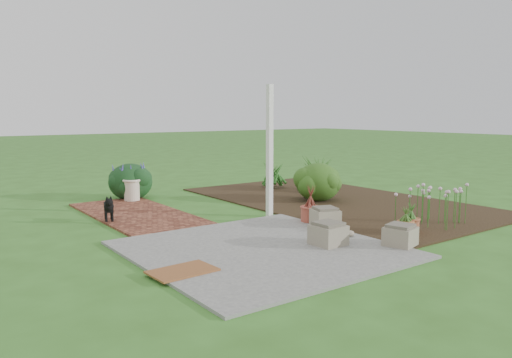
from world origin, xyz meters
TOP-DOWN VIEW (x-y plane):
  - ground at (0.00, 0.00)m, footprint 80.00×80.00m
  - concrete_patio at (-1.25, -1.75)m, footprint 3.50×3.50m
  - brick_path at (-1.70, 1.75)m, footprint 1.60×3.50m
  - garden_bed at (2.50, 0.50)m, footprint 4.00×7.00m
  - veranda_post at (0.30, 0.10)m, footprint 0.10×0.10m
  - stone_trough_near at (0.48, -2.82)m, footprint 0.50×0.50m
  - stone_trough_mid at (-0.35, -2.17)m, footprint 0.45×0.45m
  - stone_trough_far at (0.48, -1.24)m, footprint 0.54×0.54m
  - coir_doormat at (-2.69, -2.04)m, footprint 0.82×0.55m
  - black_dog at (-2.39, 1.34)m, footprint 0.25×0.50m
  - cream_ceramic_urn at (-1.22, 3.14)m, footprint 0.36×0.36m
  - evergreen_shrub at (2.18, 0.76)m, footprint 1.30×1.30m
  - agapanthus_clump_back at (3.05, 1.78)m, footprint 1.17×1.17m
  - agapanthus_clump_front at (2.57, 2.87)m, footprint 1.15×1.15m
  - pink_flower_patch at (2.15, -2.22)m, footprint 1.43×1.43m
  - terracotta_pot_bronze at (0.52, -0.82)m, footprint 0.40×0.40m
  - terracotta_pot_small_left at (1.35, -2.36)m, footprint 0.34×0.34m
  - terracotta_pot_small_right at (1.15, -2.40)m, footprint 0.29×0.29m
  - purple_flowering_bush at (-1.09, 3.55)m, footprint 1.13×1.13m

SIDE VIEW (x-z plane):
  - ground at x=0.00m, z-range 0.00..0.00m
  - garden_bed at x=2.50m, z-range 0.00..0.03m
  - concrete_patio at x=-1.25m, z-range 0.00..0.04m
  - brick_path at x=-1.70m, z-range 0.00..0.04m
  - coir_doormat at x=-2.69m, z-range 0.04..0.06m
  - terracotta_pot_small_right at x=1.15m, z-range 0.03..0.24m
  - terracotta_pot_small_left at x=1.35m, z-range 0.03..0.25m
  - terracotta_pot_bronze at x=0.52m, z-range 0.03..0.31m
  - stone_trough_near at x=0.48m, z-range 0.04..0.31m
  - stone_trough_far at x=0.48m, z-range 0.04..0.32m
  - stone_trough_mid at x=-0.35m, z-range 0.04..0.33m
  - cream_ceramic_urn at x=-1.22m, z-range 0.04..0.50m
  - black_dog at x=-2.39m, z-range 0.08..0.52m
  - pink_flower_patch at x=2.15m, z-range 0.03..0.75m
  - purple_flowering_bush at x=-1.09m, z-range 0.00..0.84m
  - agapanthus_clump_front at x=2.57m, z-range 0.03..0.82m
  - evergreen_shrub at x=2.18m, z-range 0.03..0.89m
  - agapanthus_clump_back at x=3.05m, z-range 0.03..1.05m
  - veranda_post at x=0.30m, z-range 0.00..2.50m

